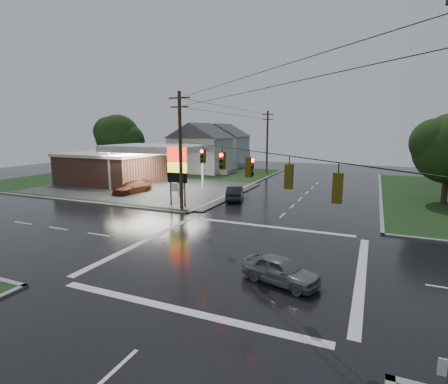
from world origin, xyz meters
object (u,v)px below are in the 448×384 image
at_px(pylon_sign, 177,166).
at_px(utility_pole_n, 267,142).
at_px(house_far, 223,144).
at_px(utility_pole_nw, 180,150).
at_px(tree_nw_behind, 119,137).
at_px(gas_station, 117,166).
at_px(house_near, 201,147).
at_px(car_north, 235,193).
at_px(car_pump, 132,187).
at_px(car_crossing, 281,270).

relative_size(pylon_sign, utility_pole_n, 0.57).
bearing_deg(house_far, utility_pole_nw, -72.08).
relative_size(utility_pole_nw, house_far, 1.00).
bearing_deg(tree_nw_behind, gas_station, -51.58).
distance_m(utility_pole_n, house_near, 11.67).
distance_m(house_far, tree_nw_behind, 21.65).
xyz_separation_m(house_near, car_north, (14.52, -20.34, -3.64)).
bearing_deg(car_pump, pylon_sign, -12.72).
distance_m(utility_pole_n, house_far, 16.00).
height_order(utility_pole_nw, car_crossing, utility_pole_nw).
bearing_deg(house_far, car_crossing, -63.52).
bearing_deg(utility_pole_nw, house_far, 107.92).
bearing_deg(utility_pole_n, house_far, 141.23).
distance_m(utility_pole_nw, car_crossing, 18.35).
height_order(utility_pole_nw, car_pump, utility_pole_nw).
bearing_deg(house_near, gas_station, -106.17).
bearing_deg(car_crossing, car_pump, 69.89).
relative_size(pylon_sign, tree_nw_behind, 0.60).
bearing_deg(house_far, pylon_sign, -73.02).
distance_m(car_crossing, car_pump, 27.97).
bearing_deg(utility_pole_n, house_near, -170.09).
distance_m(car_north, car_crossing, 20.74).
distance_m(pylon_sign, house_far, 39.21).
bearing_deg(utility_pole_nw, pylon_sign, 135.00).
xyz_separation_m(utility_pole_n, car_north, (3.07, -22.34, -4.70)).
bearing_deg(utility_pole_n, gas_station, -131.47).
height_order(pylon_sign, car_north, pylon_sign).
bearing_deg(house_near, car_pump, -84.89).
relative_size(tree_nw_behind, car_crossing, 2.48).
bearing_deg(car_crossing, car_north, 45.00).
xyz_separation_m(utility_pole_nw, tree_nw_behind, (-24.34, 20.49, 0.46)).
xyz_separation_m(gas_station, utility_pole_n, (16.18, 18.30, 2.92)).
relative_size(tree_nw_behind, car_pump, 1.95).
distance_m(utility_pole_nw, utility_pole_n, 28.50).
height_order(gas_station, car_crossing, gas_station).
height_order(tree_nw_behind, car_crossing, tree_nw_behind).
height_order(gas_station, utility_pole_n, utility_pole_n).
xyz_separation_m(house_near, tree_nw_behind, (-12.89, -6.01, 1.77)).
bearing_deg(utility_pole_n, car_crossing, -72.54).
relative_size(gas_station, car_crossing, 6.49).
bearing_deg(tree_nw_behind, utility_pole_n, 18.21).
height_order(pylon_sign, house_far, house_far).
bearing_deg(gas_station, house_near, 73.83).
height_order(pylon_sign, tree_nw_behind, tree_nw_behind).
bearing_deg(house_near, utility_pole_nw, -66.63).
relative_size(house_far, car_crossing, 2.74).
distance_m(gas_station, house_far, 28.61).
distance_m(gas_station, car_crossing, 36.64).
height_order(utility_pole_nw, house_near, utility_pole_nw).
bearing_deg(car_pump, car_north, 17.45).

